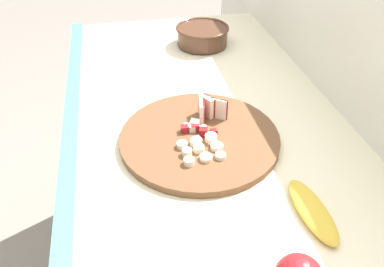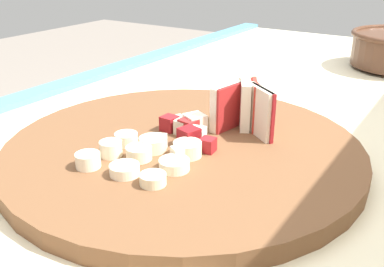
# 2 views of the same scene
# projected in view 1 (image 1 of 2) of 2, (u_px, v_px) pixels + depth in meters

# --- Properties ---
(tiled_countertop) EXTENTS (1.50, 0.73, 0.92)m
(tiled_countertop) POSITION_uv_depth(u_px,v_px,m) (204.00, 237.00, 1.30)
(tiled_countertop) COLOR beige
(tiled_countertop) RESTS_ON ground
(tile_backsplash) EXTENTS (2.40, 0.04, 1.29)m
(tile_backsplash) POSITION_uv_depth(u_px,v_px,m) (324.00, 177.00, 1.24)
(tile_backsplash) COLOR silver
(tile_backsplash) RESTS_ON ground
(cutting_board) EXTENTS (0.39, 0.39, 0.02)m
(cutting_board) POSITION_uv_depth(u_px,v_px,m) (199.00, 138.00, 0.96)
(cutting_board) COLOR brown
(cutting_board) RESTS_ON tiled_countertop
(apple_wedge_fan) EXTENTS (0.07, 0.07, 0.06)m
(apple_wedge_fan) POSITION_uv_depth(u_px,v_px,m) (209.00, 108.00, 1.00)
(apple_wedge_fan) COLOR #A32323
(apple_wedge_fan) RESTS_ON cutting_board
(apple_dice_pile) EXTENTS (0.09, 0.08, 0.02)m
(apple_dice_pile) POSITION_uv_depth(u_px,v_px,m) (197.00, 130.00, 0.96)
(apple_dice_pile) COLOR maroon
(apple_dice_pile) RESTS_ON cutting_board
(banana_slice_rows) EXTENTS (0.10, 0.11, 0.02)m
(banana_slice_rows) POSITION_uv_depth(u_px,v_px,m) (201.00, 148.00, 0.91)
(banana_slice_rows) COLOR white
(banana_slice_rows) RESTS_ON cutting_board
(ceramic_bowl) EXTENTS (0.19, 0.19, 0.07)m
(ceramic_bowl) POSITION_uv_depth(u_px,v_px,m) (202.00, 35.00, 1.39)
(ceramic_bowl) COLOR #4C2D1E
(ceramic_bowl) RESTS_ON tiled_countertop
(banana_peel) EXTENTS (0.18, 0.06, 0.02)m
(banana_peel) POSITION_uv_depth(u_px,v_px,m) (312.00, 211.00, 0.78)
(banana_peel) COLOR gold
(banana_peel) RESTS_ON tiled_countertop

